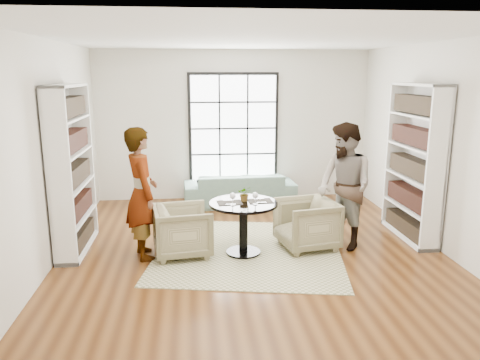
{
  "coord_description": "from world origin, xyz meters",
  "views": [
    {
      "loc": [
        -0.83,
        -6.46,
        2.56
      ],
      "look_at": [
        -0.13,
        0.4,
        0.97
      ],
      "focal_mm": 35.0,
      "sensor_mm": 36.0,
      "label": 1
    }
  ],
  "objects": [
    {
      "name": "ground",
      "position": [
        0.0,
        0.0,
        0.0
      ],
      "size": [
        6.0,
        6.0,
        0.0
      ],
      "primitive_type": "plane",
      "color": "brown"
    },
    {
      "name": "rug",
      "position": [
        -0.05,
        -0.06,
        0.01
      ],
      "size": [
        3.07,
        3.07,
        0.01
      ],
      "primitive_type": "cube",
      "rotation": [
        0.0,
        0.0,
        -0.18
      ],
      "color": "#C4BC93",
      "rests_on": "ground"
    },
    {
      "name": "placemat_left",
      "position": [
        -0.33,
        -0.16,
        0.77
      ],
      "size": [
        0.36,
        0.28,
        0.01
      ],
      "primitive_type": "cube",
      "rotation": [
        0.0,
        0.0,
        0.07
      ],
      "color": "#282623",
      "rests_on": "pedestal_table"
    },
    {
      "name": "wine_glass_right",
      "position": [
        0.01,
        -0.29,
        0.9
      ],
      "size": [
        0.08,
        0.08,
        0.18
      ],
      "color": "silver",
      "rests_on": "pedestal_table"
    },
    {
      "name": "placemat_right",
      "position": [
        0.1,
        -0.12,
        0.77
      ],
      "size": [
        0.36,
        0.28,
        0.01
      ],
      "primitive_type": "cube",
      "rotation": [
        0.0,
        0.0,
        0.07
      ],
      "color": "#282623",
      "rests_on": "pedestal_table"
    },
    {
      "name": "armchair_right",
      "position": [
        0.82,
        -0.0,
        0.37
      ],
      "size": [
        0.94,
        0.93,
        0.73
      ],
      "primitive_type": "imported",
      "rotation": [
        0.0,
        0.0,
        -1.38
      ],
      "color": "#C2B38B",
      "rests_on": "ground"
    },
    {
      "name": "person_left",
      "position": [
        -1.55,
        -0.1,
        0.92
      ],
      "size": [
        0.62,
        0.77,
        1.85
      ],
      "primitive_type": "imported",
      "rotation": [
        0.0,
        0.0,
        1.88
      ],
      "color": "gray",
      "rests_on": "ground"
    },
    {
      "name": "flower_centerpiece",
      "position": [
        -0.11,
        -0.09,
        0.88
      ],
      "size": [
        0.22,
        0.19,
        0.22
      ],
      "primitive_type": "imported",
      "rotation": [
        0.0,
        0.0,
        -0.11
      ],
      "color": "gray",
      "rests_on": "pedestal_table"
    },
    {
      "name": "sofa",
      "position": [
        0.07,
        2.45,
        0.32
      ],
      "size": [
        2.19,
        0.93,
        0.63
      ],
      "primitive_type": "imported",
      "rotation": [
        0.0,
        0.0,
        3.18
      ],
      "color": "slate",
      "rests_on": "ground"
    },
    {
      "name": "cutlery_right",
      "position": [
        0.1,
        -0.12,
        0.78
      ],
      "size": [
        0.16,
        0.23,
        0.01
      ],
      "primitive_type": null,
      "rotation": [
        0.0,
        0.0,
        0.07
      ],
      "color": "silver",
      "rests_on": "placemat_right"
    },
    {
      "name": "room_shell",
      "position": [
        0.0,
        0.54,
        1.26
      ],
      "size": [
        6.0,
        6.01,
        6.0
      ],
      "color": "silver",
      "rests_on": "ground"
    },
    {
      "name": "pedestal_table",
      "position": [
        -0.14,
        -0.15,
        0.56
      ],
      "size": [
        0.97,
        0.97,
        0.77
      ],
      "rotation": [
        0.0,
        0.0,
        0.07
      ],
      "color": "black",
      "rests_on": "ground"
    },
    {
      "name": "person_right",
      "position": [
        1.37,
        -0.0,
        0.93
      ],
      "size": [
        0.97,
        1.09,
        1.86
      ],
      "primitive_type": "imported",
      "rotation": [
        0.0,
        0.0,
        -1.23
      ],
      "color": "gray",
      "rests_on": "ground"
    },
    {
      "name": "cutlery_left",
      "position": [
        -0.33,
        -0.16,
        0.78
      ],
      "size": [
        0.16,
        0.23,
        0.01
      ],
      "primitive_type": null,
      "rotation": [
        0.0,
        0.0,
        0.07
      ],
      "color": "silver",
      "rests_on": "placemat_left"
    },
    {
      "name": "wine_glass_left",
      "position": [
        -0.3,
        -0.3,
        0.9
      ],
      "size": [
        0.08,
        0.08,
        0.18
      ],
      "color": "silver",
      "rests_on": "pedestal_table"
    },
    {
      "name": "armchair_left",
      "position": [
        -1.0,
        -0.1,
        0.36
      ],
      "size": [
        0.9,
        0.88,
        0.72
      ],
      "primitive_type": "imported",
      "rotation": [
        0.0,
        0.0,
        1.72
      ],
      "color": "#C3B18B",
      "rests_on": "ground"
    }
  ]
}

